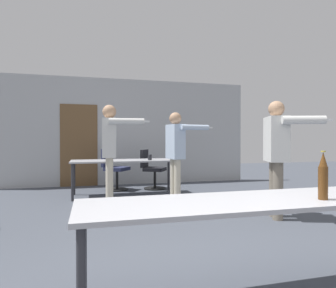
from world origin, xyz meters
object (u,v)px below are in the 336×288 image
(person_right_polo, at_px, (176,148))
(office_chair_side_rolled, at_px, (152,171))
(person_near_casual, at_px, (110,145))
(office_chair_mid_tucked, at_px, (114,170))
(drink_cup, at_px, (150,157))
(person_left_plaid, at_px, (277,148))
(beer_bottle, at_px, (323,177))

(person_right_polo, relative_size, office_chair_side_rolled, 1.80)
(person_near_casual, bearing_deg, office_chair_mid_tucked, 178.77)
(office_chair_mid_tucked, xyz_separation_m, drink_cup, (0.66, -0.91, 0.34))
(person_left_plaid, relative_size, beer_bottle, 5.11)
(person_right_polo, height_order, person_near_casual, person_near_casual)
(person_left_plaid, height_order, beer_bottle, person_left_plaid)
(person_right_polo, height_order, office_chair_mid_tucked, person_right_polo)
(person_left_plaid, bearing_deg, drink_cup, -127.12)
(office_chair_mid_tucked, bearing_deg, person_near_casual, 28.69)
(office_chair_side_rolled, distance_m, drink_cup, 0.94)
(person_right_polo, bearing_deg, office_chair_mid_tucked, -158.69)
(office_chair_mid_tucked, relative_size, beer_bottle, 2.81)
(person_right_polo, xyz_separation_m, office_chair_mid_tucked, (-1.00, 1.68, -0.56))
(person_near_casual, bearing_deg, drink_cup, 139.16)
(drink_cup, bearing_deg, office_chair_mid_tucked, 126.02)
(person_right_polo, bearing_deg, beer_bottle, -9.25)
(office_chair_side_rolled, bearing_deg, beer_bottle, 30.55)
(person_right_polo, height_order, beer_bottle, person_right_polo)
(person_near_casual, distance_m, office_chair_mid_tucked, 1.85)
(person_left_plaid, bearing_deg, beer_bottle, -8.03)
(person_right_polo, bearing_deg, person_left_plaid, 28.12)
(person_near_casual, bearing_deg, person_left_plaid, 64.21)
(person_left_plaid, bearing_deg, person_right_polo, -122.79)
(beer_bottle, bearing_deg, person_right_polo, 90.18)
(office_chair_mid_tucked, distance_m, beer_bottle, 5.39)
(person_right_polo, distance_m, person_left_plaid, 1.85)
(person_left_plaid, relative_size, person_near_casual, 0.98)
(office_chair_side_rolled, bearing_deg, office_chair_mid_tucked, -65.26)
(office_chair_mid_tucked, bearing_deg, drink_cup, 71.40)
(office_chair_side_rolled, bearing_deg, drink_cup, 14.77)
(person_right_polo, distance_m, drink_cup, 0.87)
(beer_bottle, bearing_deg, office_chair_mid_tucked, 100.87)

